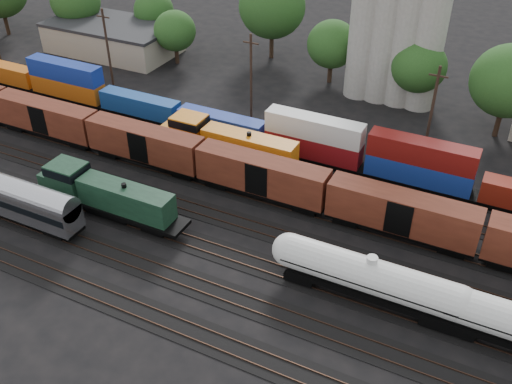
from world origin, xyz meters
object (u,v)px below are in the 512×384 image
at_px(orange_locomotive, 225,142).
at_px(green_locomotive, 102,193).
at_px(grain_silo, 396,25).
at_px(tank_car_a, 369,277).

bearing_deg(orange_locomotive, green_locomotive, -113.20).
relative_size(orange_locomotive, grain_silo, 0.67).
relative_size(green_locomotive, orange_locomotive, 0.92).
xyz_separation_m(orange_locomotive, grain_silo, (12.83, 26.00, 8.49)).
bearing_deg(orange_locomotive, tank_car_a, -33.57).
height_order(tank_car_a, grain_silo, grain_silo).
distance_m(green_locomotive, grain_silo, 46.10).
bearing_deg(grain_silo, orange_locomotive, -116.26).
bearing_deg(grain_silo, tank_car_a, -76.59).
height_order(green_locomotive, tank_car_a, tank_car_a).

